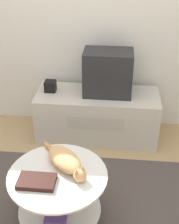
% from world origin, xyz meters
% --- Properties ---
extents(ground_plane, '(12.00, 12.00, 0.00)m').
position_xyz_m(ground_plane, '(0.00, 0.00, 0.00)').
color(ground_plane, tan).
extents(wall_back, '(8.00, 0.05, 2.60)m').
position_xyz_m(wall_back, '(0.00, 1.55, 1.30)').
color(wall_back, silver).
rests_on(wall_back, ground_plane).
extents(rug, '(2.01, 1.55, 0.02)m').
position_xyz_m(rug, '(0.00, 0.00, 0.01)').
color(rug, '#4C423D').
rests_on(rug, ground_plane).
extents(tv_stand, '(1.31, 0.52, 0.52)m').
position_xyz_m(tv_stand, '(0.10, 1.20, 0.26)').
color(tv_stand, beige).
rests_on(tv_stand, ground_plane).
extents(tv, '(0.50, 0.32, 0.47)m').
position_xyz_m(tv, '(0.20, 1.24, 0.76)').
color(tv, '#232326').
rests_on(tv, tv_stand).
extents(speaker, '(0.12, 0.12, 0.12)m').
position_xyz_m(speaker, '(-0.41, 1.23, 0.58)').
color(speaker, black).
rests_on(speaker, tv_stand).
extents(coffee_table, '(0.74, 0.74, 0.48)m').
position_xyz_m(coffee_table, '(-0.10, -0.04, 0.32)').
color(coffee_table, '#B2B2B7').
rests_on(coffee_table, rug).
extents(dvd_box, '(0.27, 0.17, 0.04)m').
position_xyz_m(dvd_box, '(-0.22, -0.14, 0.51)').
color(dvd_box, black).
rests_on(dvd_box, coffee_table).
extents(cat, '(0.41, 0.45, 0.12)m').
position_xyz_m(cat, '(-0.05, 0.06, 0.55)').
color(cat, tan).
rests_on(cat, coffee_table).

